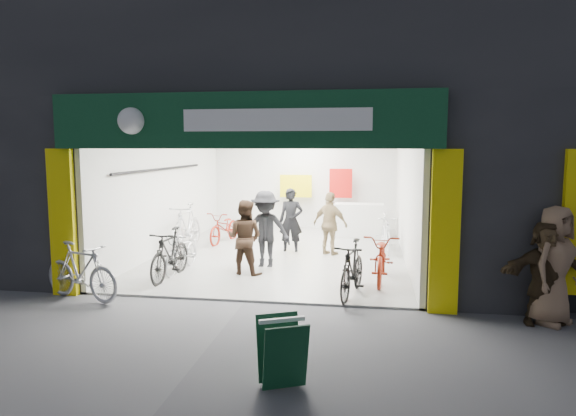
% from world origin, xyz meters
% --- Properties ---
extents(ground, '(60.00, 60.00, 0.00)m').
position_xyz_m(ground, '(0.00, 0.00, 0.00)').
color(ground, '#56565B').
rests_on(ground, ground).
extents(building, '(17.00, 10.27, 8.00)m').
position_xyz_m(building, '(0.91, 4.99, 4.31)').
color(building, '#232326').
rests_on(building, ground).
extents(bike_left_front, '(0.61, 1.63, 0.85)m').
position_xyz_m(bike_left_front, '(-1.80, 1.86, 0.42)').
color(bike_left_front, '#AFB0B4').
rests_on(bike_left_front, ground).
extents(bike_left_midfront, '(0.57, 1.73, 1.03)m').
position_xyz_m(bike_left_midfront, '(-1.80, 1.21, 0.51)').
color(bike_left_midfront, black).
rests_on(bike_left_midfront, ground).
extents(bike_left_midback, '(0.85, 1.75, 0.88)m').
position_xyz_m(bike_left_midback, '(-1.80, 5.10, 0.44)').
color(bike_left_midback, maroon).
rests_on(bike_left_midback, ground).
extents(bike_left_back, '(0.57, 2.00, 1.20)m').
position_xyz_m(bike_left_back, '(-2.50, 4.07, 0.60)').
color(bike_left_back, silver).
rests_on(bike_left_back, ground).
extents(bike_right_front, '(0.77, 1.72, 1.00)m').
position_xyz_m(bike_right_front, '(1.80, 0.60, 0.50)').
color(bike_right_front, black).
rests_on(bike_right_front, ground).
extents(bike_right_mid, '(0.78, 1.91, 0.98)m').
position_xyz_m(bike_right_mid, '(2.34, 1.71, 0.49)').
color(bike_right_mid, maroon).
rests_on(bike_right_mid, ground).
extents(bike_right_back, '(0.59, 1.65, 0.97)m').
position_xyz_m(bike_right_back, '(2.50, 4.56, 0.48)').
color(bike_right_back, silver).
rests_on(bike_right_back, ground).
extents(parked_bike, '(1.75, 0.98, 1.01)m').
position_xyz_m(parked_bike, '(-2.80, -0.30, 0.51)').
color(parked_bike, silver).
rests_on(parked_bike, ground).
extents(customer_a, '(0.59, 0.40, 1.61)m').
position_xyz_m(customer_a, '(0.17, 4.16, 0.80)').
color(customer_a, black).
rests_on(customer_a, ground).
extents(customer_b, '(0.87, 0.74, 1.56)m').
position_xyz_m(customer_b, '(-0.43, 1.81, 0.78)').
color(customer_b, '#3A261A').
rests_on(customer_b, ground).
extents(customer_c, '(1.10, 0.64, 1.69)m').
position_xyz_m(customer_c, '(-0.13, 2.48, 0.84)').
color(customer_c, black).
rests_on(customer_c, ground).
extents(customer_d, '(0.98, 0.74, 1.55)m').
position_xyz_m(customer_d, '(1.16, 3.91, 0.78)').
color(customer_d, '#988158').
rests_on(customer_d, ground).
extents(pedestrian_near, '(1.02, 1.01, 1.78)m').
position_xyz_m(pedestrian_near, '(4.79, -0.30, 0.89)').
color(pedestrian_near, '#83654C').
rests_on(pedestrian_near, ground).
extents(pedestrian_far, '(1.52, 0.72, 1.57)m').
position_xyz_m(pedestrian_far, '(4.67, -0.34, 0.79)').
color(pedestrian_far, '#3B2C1A').
rests_on(pedestrian_far, ground).
extents(sandwich_board, '(0.65, 0.66, 0.76)m').
position_xyz_m(sandwich_board, '(1.16, -2.94, 0.42)').
color(sandwich_board, '#0F3D22').
rests_on(sandwich_board, ground).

